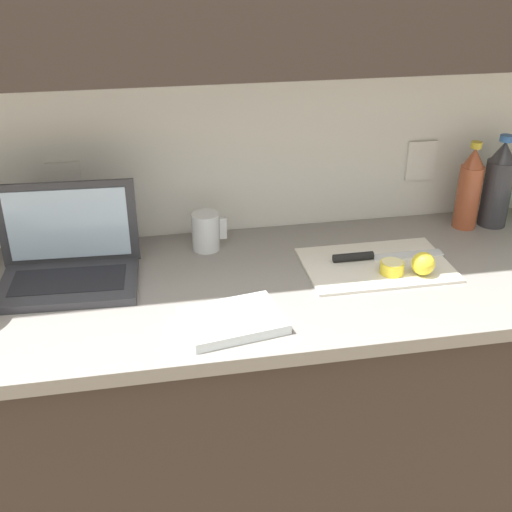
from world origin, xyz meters
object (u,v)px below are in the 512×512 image
at_px(lemon_half_cut, 392,267).
at_px(bottle_oil_tall, 498,185).
at_px(laptop, 69,259).
at_px(knife, 369,256).
at_px(bottle_green_soda, 469,189).
at_px(cutting_board, 376,265).
at_px(lemon_whole_beside, 423,264).
at_px(measuring_cup, 206,231).

bearing_deg(lemon_half_cut, bottle_oil_tall, 30.92).
bearing_deg(laptop, lemon_half_cut, -6.57).
xyz_separation_m(knife, bottle_green_soda, (0.36, 0.16, 0.10)).
distance_m(cutting_board, lemon_whole_beside, 0.13).
distance_m(knife, lemon_whole_beside, 0.15).
xyz_separation_m(lemon_whole_beside, bottle_green_soda, (0.25, 0.27, 0.08)).
xyz_separation_m(bottle_oil_tall, measuring_cup, (-0.86, -0.01, -0.07)).
distance_m(lemon_half_cut, measuring_cup, 0.51).
bearing_deg(lemon_half_cut, lemon_whole_beside, -14.64).
bearing_deg(bottle_oil_tall, knife, -159.77).
distance_m(lemon_whole_beside, measuring_cup, 0.59).
xyz_separation_m(cutting_board, lemon_whole_beside, (0.10, -0.07, 0.03)).
xyz_separation_m(lemon_half_cut, measuring_cup, (-0.45, 0.24, 0.03)).
bearing_deg(lemon_whole_beside, cutting_board, 141.90).
bearing_deg(knife, laptop, 176.02).
height_order(knife, measuring_cup, measuring_cup).
height_order(bottle_oil_tall, measuring_cup, bottle_oil_tall).
xyz_separation_m(cutting_board, bottle_oil_tall, (0.43, 0.19, 0.12)).
distance_m(knife, lemon_half_cut, 0.09).
bearing_deg(measuring_cup, lemon_whole_beside, -26.47).
relative_size(cutting_board, bottle_green_soda, 1.47).
bearing_deg(laptop, lemon_whole_beside, -7.03).
relative_size(cutting_board, lemon_whole_beside, 6.39).
bearing_deg(cutting_board, laptop, 174.32).
xyz_separation_m(lemon_half_cut, bottle_oil_tall, (0.41, 0.25, 0.10)).
xyz_separation_m(laptop, lemon_half_cut, (0.81, -0.13, -0.03)).
xyz_separation_m(lemon_whole_beside, bottle_oil_tall, (0.34, 0.27, 0.09)).
distance_m(lemon_half_cut, bottle_oil_tall, 0.49).
bearing_deg(laptop, bottle_oil_tall, 8.13).
distance_m(laptop, lemon_half_cut, 0.82).
bearing_deg(bottle_green_soda, measuring_cup, -179.54).
bearing_deg(lemon_half_cut, knife, 110.68).
bearing_deg(lemon_whole_beside, bottle_green_soda, 46.96).
height_order(cutting_board, lemon_half_cut, lemon_half_cut).
xyz_separation_m(lemon_half_cut, lemon_whole_beside, (0.07, -0.02, 0.01)).
relative_size(laptop, bottle_oil_tall, 1.28).
xyz_separation_m(laptop, measuring_cup, (0.36, 0.11, -0.00)).
distance_m(laptop, lemon_whole_beside, 0.90).
relative_size(bottle_green_soda, measuring_cup, 2.46).
bearing_deg(measuring_cup, laptop, -163.28).
bearing_deg(cutting_board, measuring_cup, 156.52).
height_order(bottle_green_soda, bottle_oil_tall, bottle_oil_tall).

